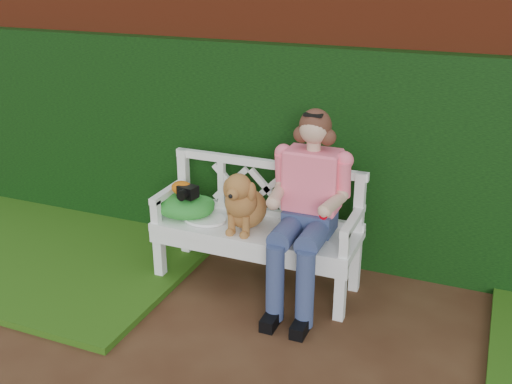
% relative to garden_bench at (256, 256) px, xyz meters
% --- Properties ---
extents(brick_wall, '(10.00, 0.30, 2.20)m').
position_rel_garden_bench_xyz_m(brick_wall, '(0.56, 0.84, 0.86)').
color(brick_wall, maroon).
rests_on(brick_wall, ground).
extents(ivy_hedge, '(10.00, 0.18, 1.70)m').
position_rel_garden_bench_xyz_m(ivy_hedge, '(0.56, 0.62, 0.61)').
color(ivy_hedge, '#113B0D').
rests_on(ivy_hedge, ground).
extents(grass_left, '(2.60, 2.00, 0.05)m').
position_rel_garden_bench_xyz_m(grass_left, '(-1.84, -0.16, -0.21)').
color(grass_left, '#275E12').
rests_on(grass_left, ground).
extents(garden_bench, '(1.62, 0.73, 0.48)m').
position_rel_garden_bench_xyz_m(garden_bench, '(0.00, 0.00, 0.00)').
color(garden_bench, white).
rests_on(garden_bench, ground).
extents(seated_woman, '(0.65, 0.82, 1.35)m').
position_rel_garden_bench_xyz_m(seated_woman, '(0.41, -0.02, 0.43)').
color(seated_woman, '#EC5666').
rests_on(seated_woman, ground).
extents(dog, '(0.34, 0.44, 0.46)m').
position_rel_garden_bench_xyz_m(dog, '(-0.06, -0.06, 0.47)').
color(dog, olive).
rests_on(dog, garden_bench).
extents(tennis_racket, '(0.66, 0.44, 0.03)m').
position_rel_garden_bench_xyz_m(tennis_racket, '(-0.42, -0.05, 0.25)').
color(tennis_racket, silver).
rests_on(tennis_racket, garden_bench).
extents(green_bag, '(0.57, 0.50, 0.16)m').
position_rel_garden_bench_xyz_m(green_bag, '(-0.58, -0.02, 0.32)').
color(green_bag, '#1A6C22').
rests_on(green_bag, garden_bench).
extents(camera_item, '(0.15, 0.13, 0.09)m').
position_rel_garden_bench_xyz_m(camera_item, '(-0.53, -0.05, 0.45)').
color(camera_item, black).
rests_on(camera_item, green_bag).
extents(baseball_glove, '(0.18, 0.13, 0.11)m').
position_rel_garden_bench_xyz_m(baseball_glove, '(-0.59, -0.02, 0.46)').
color(baseball_glove, '#C45A0B').
rests_on(baseball_glove, green_bag).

